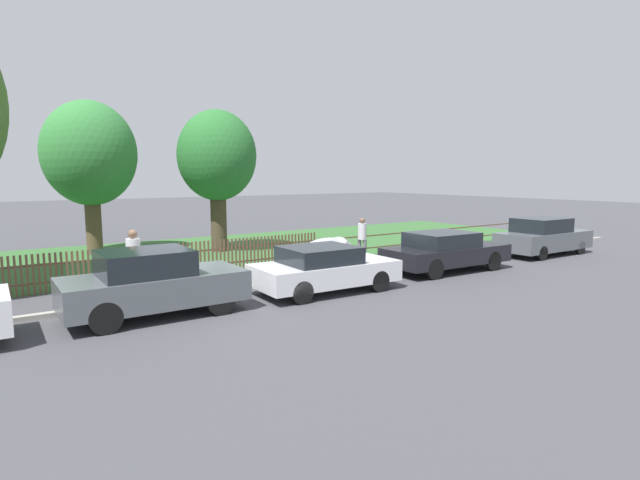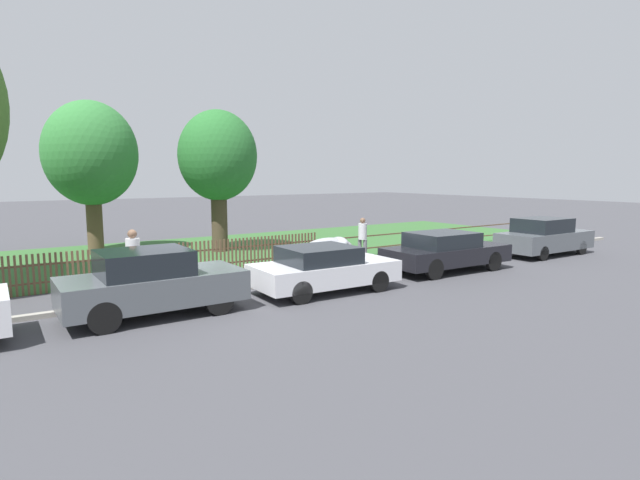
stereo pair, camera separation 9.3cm
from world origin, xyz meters
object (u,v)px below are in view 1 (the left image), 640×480
pedestrian_near_fence (134,259)px  parked_car_black_saloon (153,283)px  tree_behind_motorcycle (90,155)px  tree_mid_park (217,157)px  parked_car_white_van (543,237)px  covered_motorcycle (329,250)px  pedestrian_by_lamp (362,236)px  parked_car_red_compact (445,251)px  parked_car_navy_estate (324,268)px

pedestrian_near_fence → parked_car_black_saloon: bearing=45.0°
tree_behind_motorcycle → tree_mid_park: tree_behind_motorcycle is taller
tree_mid_park → parked_car_white_van: bearing=-38.6°
covered_motorcycle → pedestrian_by_lamp: (2.19, 0.89, 0.23)m
parked_car_white_van → covered_motorcycle: 9.32m
parked_car_red_compact → pedestrian_by_lamp: bearing=106.0°
parked_car_black_saloon → pedestrian_near_fence: size_ratio=2.24×
parked_car_white_van → covered_motorcycle: bearing=165.8°
parked_car_red_compact → pedestrian_by_lamp: 3.51m
parked_car_navy_estate → parked_car_black_saloon: bearing=178.9°
parked_car_white_van → parked_car_red_compact: bearing=-178.3°
parked_car_navy_estate → tree_mid_park: bearing=88.0°
parked_car_white_van → pedestrian_near_fence: 15.75m
parked_car_black_saloon → covered_motorcycle: (6.73, 2.43, -0.10)m
tree_mid_park → pedestrian_near_fence: tree_mid_park is taller
parked_car_red_compact → pedestrian_near_fence: bearing=169.2°
covered_motorcycle → pedestrian_near_fence: (-6.60, -0.27, 0.34)m
parked_car_navy_estate → parked_car_white_van: bearing=3.4°
parked_car_white_van → pedestrian_by_lamp: 7.57m
parked_car_red_compact → pedestrian_by_lamp: pedestrian_by_lamp is taller
parked_car_black_saloon → pedestrian_near_fence: bearing=86.4°
covered_motorcycle → tree_behind_motorcycle: 10.68m
parked_car_red_compact → tree_behind_motorcycle: size_ratio=0.73×
parked_car_black_saloon → pedestrian_by_lamp: (8.92, 3.32, 0.13)m
parked_car_navy_estate → parked_car_white_van: parked_car_white_van is taller
pedestrian_near_fence → tree_behind_motorcycle: bearing=-135.2°
parked_car_navy_estate → tree_behind_motorcycle: size_ratio=0.66×
pedestrian_near_fence → pedestrian_by_lamp: size_ratio=1.12×
pedestrian_near_fence → tree_mid_park: bearing=-170.6°
parked_car_navy_estate → pedestrian_near_fence: size_ratio=2.27×
covered_motorcycle → tree_mid_park: 7.00m
parked_car_black_saloon → covered_motorcycle: parked_car_black_saloon is taller
tree_behind_motorcycle → tree_mid_park: (4.55, -2.14, -0.08)m
covered_motorcycle → pedestrian_by_lamp: bearing=27.5°
parked_car_navy_estate → covered_motorcycle: parked_car_navy_estate is taller
parked_car_black_saloon → tree_behind_motorcycle: (0.68, 10.56, 3.27)m
parked_car_white_van → tree_behind_motorcycle: (-15.06, 10.53, 3.31)m
parked_car_red_compact → pedestrian_near_fence: pedestrian_near_fence is taller
pedestrian_near_fence → pedestrian_by_lamp: bearing=146.1°
parked_car_red_compact → parked_car_white_van: parked_car_white_van is taller
pedestrian_by_lamp → tree_behind_motorcycle: bearing=22.0°
tree_mid_park → pedestrian_by_lamp: tree_mid_park is taller
parked_car_white_van → pedestrian_by_lamp: size_ratio=2.69×
parked_car_black_saloon → parked_car_white_van: 15.73m
parked_car_black_saloon → parked_car_navy_estate: 4.63m
parked_car_white_van → tree_mid_park: tree_mid_park is taller
tree_mid_park → tree_behind_motorcycle: bearing=154.8°
tree_mid_park → pedestrian_near_fence: bearing=-129.1°
parked_car_red_compact → parked_car_black_saloon: bearing=-178.2°
parked_car_navy_estate → pedestrian_near_fence: pedestrian_near_fence is taller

